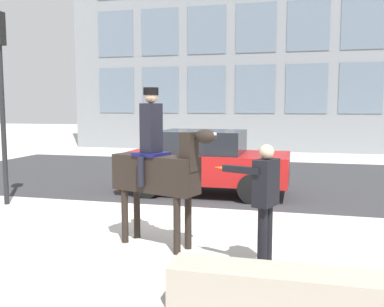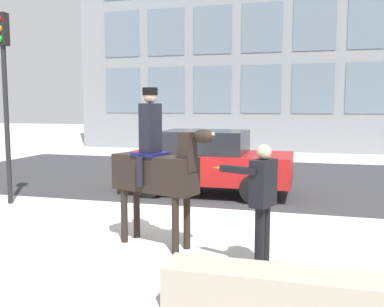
{
  "view_description": "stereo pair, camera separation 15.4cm",
  "coord_description": "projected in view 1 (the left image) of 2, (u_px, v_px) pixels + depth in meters",
  "views": [
    {
      "loc": [
        2.17,
        -8.63,
        2.25
      ],
      "look_at": [
        0.34,
        -1.34,
        1.42
      ],
      "focal_mm": 40.0,
      "sensor_mm": 36.0,
      "label": 1
    },
    {
      "loc": [
        2.31,
        -8.59,
        2.25
      ],
      "look_at": [
        0.34,
        -1.34,
        1.42
      ],
      "focal_mm": 40.0,
      "sensor_mm": 36.0,
      "label": 2
    }
  ],
  "objects": [
    {
      "name": "ground_plane",
      "position": [
        192.0,
        213.0,
        9.09
      ],
      "size": [
        80.0,
        80.0,
        0.0
      ],
      "primitive_type": "plane",
      "color": "#B2AFA8"
    },
    {
      "name": "road_surface",
      "position": [
        228.0,
        177.0,
        13.67
      ],
      "size": [
        19.57,
        8.5,
        0.01
      ],
      "color": "#2D2D30",
      "rests_on": "ground_plane"
    },
    {
      "name": "mounted_horse_lead",
      "position": [
        157.0,
        168.0,
        6.79
      ],
      "size": [
        1.86,
        0.89,
        2.54
      ],
      "rotation": [
        0.0,
        0.0,
        -0.33
      ],
      "color": "black",
      "rests_on": "ground_plane"
    },
    {
      "name": "pedestrian_bystander",
      "position": [
        264.0,
        197.0,
        5.72
      ],
      "size": [
        0.91,
        0.45,
        1.75
      ],
      "rotation": [
        0.0,
        0.0,
        2.77
      ],
      "color": "black",
      "rests_on": "ground_plane"
    },
    {
      "name": "street_car_near_lane",
      "position": [
        205.0,
        161.0,
        11.02
      ],
      "size": [
        4.19,
        2.01,
        1.63
      ],
      "color": "maroon",
      "rests_on": "ground_plane"
    },
    {
      "name": "traffic_light",
      "position": [
        0.0,
        78.0,
        9.56
      ],
      "size": [
        0.24,
        0.29,
        4.32
      ],
      "color": "black",
      "rests_on": "ground_plane"
    },
    {
      "name": "planter_ledge",
      "position": [
        297.0,
        292.0,
        4.66
      ],
      "size": [
        2.83,
        0.56,
        0.46
      ],
      "color": "#9E9384",
      "rests_on": "ground_plane"
    }
  ]
}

